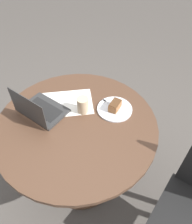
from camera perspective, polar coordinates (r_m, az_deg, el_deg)
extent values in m
plane|color=#4C4742|center=(2.01, -3.75, -16.48)|extent=(12.00, 12.00, 0.00)
cylinder|color=#4C3323|center=(2.01, -3.76, -16.35)|extent=(0.57, 0.57, 0.02)
cylinder|color=#4C3323|center=(1.70, -4.33, -11.00)|extent=(0.13, 0.13, 0.68)
cylinder|color=#4C3323|center=(1.41, -5.13, -3.29)|extent=(1.04, 1.04, 0.03)
cube|color=black|center=(1.78, 17.80, -19.31)|extent=(0.05, 0.05, 0.45)
cube|color=white|center=(1.53, -7.86, 2.30)|extent=(0.42, 0.34, 0.00)
cylinder|color=silver|center=(1.48, 4.89, 0.78)|extent=(0.24, 0.24, 0.01)
cube|color=brown|center=(1.45, 4.99, 1.63)|extent=(0.09, 0.11, 0.05)
cube|color=#4D311C|center=(1.43, 5.06, 2.45)|extent=(0.08, 0.10, 0.00)
cube|color=silver|center=(1.49, 4.22, 1.64)|extent=(0.14, 0.11, 0.00)
cube|color=silver|center=(1.52, 2.17, 3.01)|extent=(0.04, 0.04, 0.00)
cylinder|color=#C6AD89|center=(1.43, -3.45, 1.81)|extent=(0.08, 0.08, 0.11)
cube|color=#2D2D2D|center=(1.50, -13.46, 0.48)|extent=(0.36, 0.33, 0.02)
cube|color=black|center=(1.50, -13.53, 0.74)|extent=(0.27, 0.22, 0.00)
cube|color=#2D2D2D|center=(1.39, -17.43, 0.83)|extent=(0.26, 0.14, 0.19)
cube|color=black|center=(1.39, -17.31, 0.93)|extent=(0.25, 0.14, 0.18)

